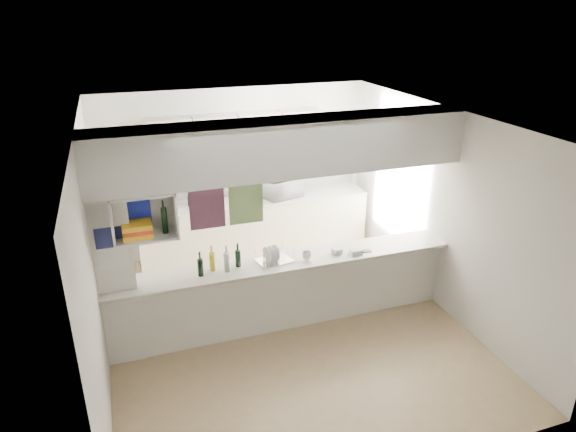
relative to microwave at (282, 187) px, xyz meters
name	(u,v)px	position (x,y,z in m)	size (l,w,h in m)	color
floor	(285,326)	(-0.65, -2.06, -1.08)	(4.80, 4.80, 0.00)	#998059
ceiling	(285,120)	(-0.65, -2.06, 1.52)	(4.80, 4.80, 0.00)	white
wall_back	(236,172)	(-0.65, 0.34, 0.22)	(4.20, 4.20, 0.00)	silver
wall_left	(93,258)	(-2.75, -2.06, 0.22)	(4.80, 4.80, 0.00)	silver
wall_right	(440,209)	(1.45, -2.06, 0.22)	(4.80, 4.80, 0.00)	silver
servery_partition	(270,204)	(-0.82, -2.06, 0.58)	(4.20, 0.50, 2.60)	silver
cubby_shelf	(142,218)	(-2.22, -2.13, 0.63)	(0.65, 0.35, 0.50)	white
kitchen_run	(251,204)	(-0.49, 0.07, -0.25)	(3.60, 0.63, 2.24)	beige
microwave	(282,187)	(0.00, 0.00, 0.00)	(0.57, 0.38, 0.31)	white
bowl	(284,176)	(0.03, -0.03, 0.19)	(0.23, 0.23, 0.06)	navy
dish_rack	(274,255)	(-0.78, -2.03, -0.07)	(0.44, 0.36, 0.21)	silver
cup	(307,256)	(-0.40, -2.13, -0.10)	(0.11, 0.11, 0.09)	white
wine_bottles	(220,262)	(-1.43, -2.06, -0.04)	(0.51, 0.14, 0.32)	black
plastic_tubs	(345,251)	(0.10, -2.12, -0.12)	(0.49, 0.22, 0.07)	silver
utensil_jar	(191,201)	(-1.41, 0.09, -0.08)	(0.11, 0.11, 0.15)	black
knife_block	(259,192)	(-0.35, 0.12, -0.07)	(0.09, 0.07, 0.18)	brown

